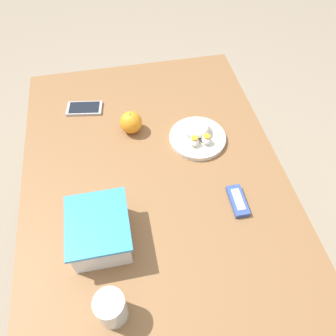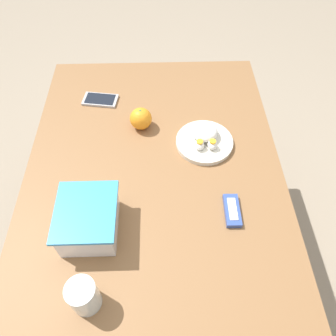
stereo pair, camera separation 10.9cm
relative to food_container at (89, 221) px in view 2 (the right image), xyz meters
name	(u,v)px [view 2 (the right image)]	position (x,y,z in m)	size (l,w,h in m)	color
ground_plane	(159,255)	(0.21, -0.19, -0.78)	(10.00, 10.00, 0.00)	gray
table	(155,188)	(0.21, -0.19, -0.15)	(1.24, 0.88, 0.73)	brown
food_container	(89,221)	(0.00, 0.00, 0.00)	(0.20, 0.17, 0.11)	white
orange_fruit	(141,119)	(0.42, -0.14, -0.01)	(0.08, 0.08, 0.08)	orange
rice_plate	(204,139)	(0.33, -0.37, -0.02)	(0.21, 0.21, 0.07)	silver
candy_bar	(232,210)	(0.04, -0.43, -0.04)	(0.11, 0.05, 0.02)	#334C9E
cell_phone	(100,100)	(0.57, 0.03, -0.04)	(0.10, 0.15, 0.01)	#ADADB2
drinking_glass	(84,296)	(-0.21, -0.01, 0.01)	(0.08, 0.08, 0.11)	silver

